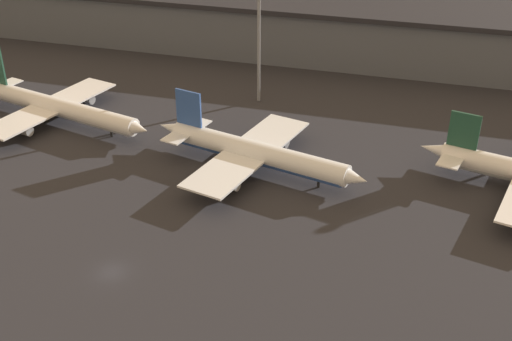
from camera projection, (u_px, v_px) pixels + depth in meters
The scene contains 5 objects.
ground at pixel (112, 272), 88.83m from camera, with size 600.00×600.00×0.00m, color #26262B.
terminal_building at pixel (285, 23), 166.77m from camera, with size 219.24×28.06×13.96m.
airplane_1 at pixel (55, 107), 129.88m from camera, with size 45.97×32.08×13.73m.
airplane_2 at pixel (255, 153), 112.26m from camera, with size 41.22×32.71×12.13m.
lamp_post_1 at pixel (259, 26), 132.09m from camera, with size 1.80×1.80×26.59m.
Camera 1 is at (38.99, -61.70, 56.24)m, focal length 45.00 mm.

